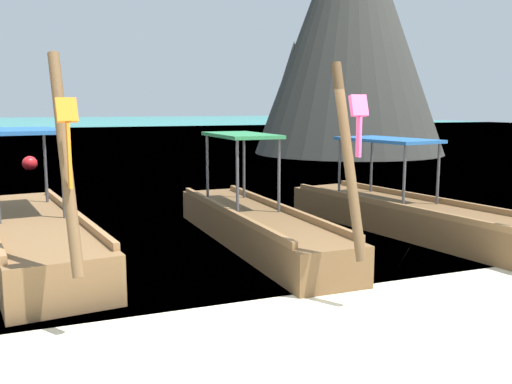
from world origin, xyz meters
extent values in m
plane|color=beige|center=(0.00, 0.00, 0.00)|extent=(120.00, 120.00, 0.00)
plane|color=teal|center=(0.00, 61.08, 0.00)|extent=(120.00, 120.00, 0.00)
cube|color=brown|center=(-3.25, 4.07, 0.31)|extent=(1.94, 5.58, 0.61)
cube|color=#9F7246|center=(-2.64, 4.14, 0.66)|extent=(0.68, 5.00, 0.10)
cylinder|color=brown|center=(-2.90, 1.12, 1.73)|extent=(0.22, 0.89, 2.28)
cube|color=orange|center=(-2.88, 0.94, 2.26)|extent=(0.21, 0.16, 0.25)
cube|color=orange|center=(-2.87, 0.92, 1.82)|extent=(0.04, 0.08, 0.65)
cylinder|color=#4C4C51|center=(-2.78, 3.99, 1.25)|extent=(0.06, 0.06, 1.27)
cylinder|color=#4C4C51|center=(-2.98, 5.61, 1.25)|extent=(0.06, 0.06, 1.27)
cube|color=#235BA3|center=(-3.33, 4.75, 1.91)|extent=(1.32, 1.96, 0.06)
cube|color=brown|center=(0.21, 3.63, 0.28)|extent=(1.05, 5.45, 0.55)
cube|color=brown|center=(-0.27, 3.63, 0.60)|extent=(0.09, 5.01, 0.10)
cube|color=brown|center=(0.69, 3.63, 0.60)|extent=(0.09, 5.01, 0.10)
cylinder|color=brown|center=(0.21, 0.72, 1.68)|extent=(0.12, 0.79, 2.29)
cube|color=#F24C8C|center=(0.21, 0.53, 2.31)|extent=(0.20, 0.13, 0.25)
cube|color=#F24C8C|center=(0.21, 0.51, 1.96)|extent=(0.03, 0.08, 0.45)
cylinder|color=#4C4C51|center=(-0.16, 3.49, 1.16)|extent=(0.05, 0.05, 1.22)
cylinder|color=#4C4C51|center=(0.58, 3.49, 1.16)|extent=(0.05, 0.05, 1.22)
cylinder|color=#4C4C51|center=(-0.15, 5.13, 1.16)|extent=(0.05, 0.05, 1.22)
cylinder|color=#4C4C51|center=(0.58, 5.13, 1.16)|extent=(0.05, 0.05, 1.22)
cube|color=#2D844C|center=(0.21, 4.31, 1.80)|extent=(0.89, 1.83, 0.06)
cube|color=brown|center=(3.19, 3.33, 0.26)|extent=(2.08, 6.03, 0.53)
cube|color=brown|center=(2.63, 3.24, 0.58)|extent=(0.89, 5.39, 0.10)
cube|color=brown|center=(3.75, 3.41, 0.58)|extent=(0.89, 5.39, 0.10)
cylinder|color=#4C4C51|center=(2.79, 3.12, 1.08)|extent=(0.06, 0.06, 1.11)
cylinder|color=#4C4C51|center=(3.63, 3.24, 1.08)|extent=(0.06, 0.06, 1.11)
cylinder|color=#4C4C51|center=(2.53, 4.87, 1.08)|extent=(0.06, 0.06, 1.11)
cylinder|color=#4C4C51|center=(3.37, 5.00, 1.08)|extent=(0.06, 0.06, 1.11)
cube|color=#235BA3|center=(3.08, 4.06, 1.67)|extent=(1.31, 2.10, 0.06)
cone|color=#383833|center=(11.50, 19.34, 6.23)|extent=(9.22, 9.22, 12.46)
cone|color=#3D3D38|center=(8.92, 20.26, 2.70)|extent=(3.36, 3.36, 5.39)
sphere|color=red|center=(-3.21, 16.79, 0.27)|extent=(0.53, 0.53, 0.53)
camera|label=1|loc=(-3.25, -4.95, 2.30)|focal=39.69mm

